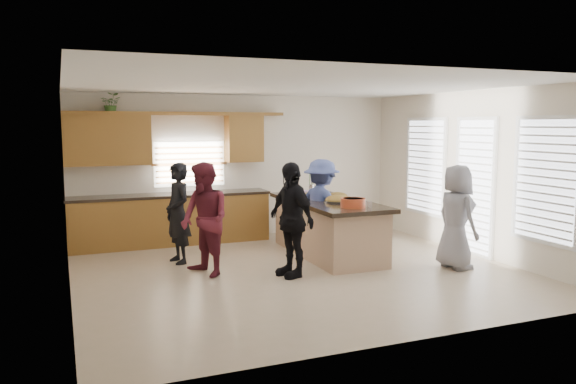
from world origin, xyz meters
name	(u,v)px	position (x,y,z in m)	size (l,w,h in m)	color
floor	(298,271)	(0.00, 0.00, 0.00)	(6.50, 6.50, 0.00)	#C3AB91
room_shell	(299,147)	(0.00, 0.00, 1.90)	(6.52, 6.02, 2.81)	silver
back_cabinetry	(168,196)	(-1.47, 2.73, 0.91)	(4.08, 0.66, 2.46)	olive
right_wall_glazing	(476,177)	(3.22, -0.13, 1.34)	(0.06, 4.00, 2.25)	white
island	(328,229)	(0.90, 0.81, 0.45)	(1.19, 2.72, 0.95)	tan
platter_front	(337,200)	(0.93, 0.54, 0.98)	(0.45, 0.45, 0.18)	black
platter_mid	(338,197)	(1.15, 0.96, 0.98)	(0.39, 0.39, 0.16)	black
platter_back	(313,195)	(0.84, 1.30, 0.98)	(0.37, 0.37, 0.15)	black
salad_bowl	(353,202)	(0.87, -0.10, 1.03)	(0.39, 0.39, 0.15)	#CE4B25
clear_cup	(369,204)	(1.11, -0.19, 1.00)	(0.08, 0.08, 0.10)	white
plate_stack	(304,192)	(0.87, 1.79, 0.98)	(0.20, 0.20, 0.05)	#C896DA
flower_vase	(312,180)	(1.05, 1.83, 1.19)	(0.14, 0.14, 0.43)	silver
potted_plant	(111,104)	(-2.41, 2.82, 2.59)	(0.34, 0.30, 0.38)	#3E6D2B
woman_left_back	(178,213)	(-1.58, 1.23, 0.81)	(0.59, 0.39, 1.62)	black
woman_left_mid	(205,219)	(-1.37, 0.30, 0.84)	(0.82, 0.64, 1.69)	maroon
woman_left_front	(291,219)	(-0.20, -0.19, 0.85)	(0.99, 0.41, 1.69)	black
woman_right_back	(322,207)	(0.82, 0.90, 0.82)	(1.06, 0.61, 1.64)	#404E8B
woman_right_front	(456,217)	(2.33, -0.75, 0.81)	(0.79, 0.51, 1.62)	gray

